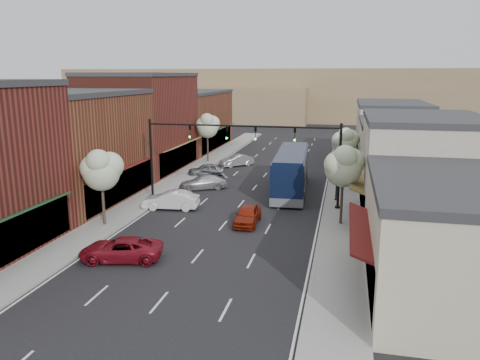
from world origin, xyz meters
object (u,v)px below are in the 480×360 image
Objects in this scene: tree_right_near at (344,165)px; tree_right_far at (345,141)px; lamp_post_far at (341,140)px; parked_car_d at (206,170)px; parked_car_b at (171,200)px; parked_car_a at (121,249)px; red_hatchback at (248,215)px; lamp_post_near at (337,167)px; coach_bus at (291,171)px; signal_mast_right at (310,152)px; parked_car_c at (203,182)px; tree_left_far at (208,125)px; signal_mast_left at (177,148)px; tree_left_near at (101,169)px; parked_car_e at (237,161)px.

tree_right_near is 1.10× the size of tree_right_far.
parked_car_d is (-14.00, -9.70, -2.35)m from lamp_post_far.
lamp_post_far is 26.33m from parked_car_b.
parked_car_a is at bearing -116.19° from tree_right_far.
lamp_post_far is 0.98× the size of parked_car_b.
red_hatchback is (-6.69, -17.16, -3.30)m from tree_right_far.
lamp_post_near reaches higher than coach_bus.
signal_mast_right is at bearing -72.08° from coach_bus.
tree_right_far is (0.00, 16.00, -0.46)m from tree_right_near.
lamp_post_near is at bearing 54.68° from parked_car_c.
tree_left_far reaches higher than coach_bus.
signal_mast_left is 10.93m from coach_bus.
tree_right_far is at bearing 86.69° from lamp_post_near.
tree_left_near is (-13.87, -8.05, -0.40)m from signal_mast_right.
tree_right_far is at bearing -19.87° from tree_left_far.
lamp_post_near is 20.19m from parked_car_a.
coach_bus is 2.78× the size of parked_car_b.
parked_car_c is (-12.50, -15.65, -2.35)m from lamp_post_far.
parked_car_e is at bearing 80.52° from tree_left_near.
tree_right_far is at bearing 142.12° from parked_car_a.
parked_car_c is at bearing -5.09° from parked_car_d.
lamp_post_far reaches higher than coach_bus.
tree_left_near is 18.81m from parked_car_d.
tree_right_near reaches higher than parked_car_b.
lamp_post_near is 1.08× the size of parked_car_e.
tree_right_far is (2.73, 11.95, -0.63)m from signal_mast_right.
lamp_post_far is at bearing 7.30° from tree_left_far.
signal_mast_right is at bearing 132.40° from parked_car_a.
parked_car_e is at bearing 169.82° from parked_car_b.
tree_right_near is at bearing -52.96° from tree_left_far.
red_hatchback is 0.89× the size of parked_car_b.
signal_mast_left reaches higher than parked_car_a.
parked_car_d is (2.05, 18.35, -3.57)m from tree_left_near.
lamp_post_far is (0.00, 17.50, 0.00)m from lamp_post_near.
parked_car_b is (-13.57, -14.72, -3.24)m from tree_right_far.
tree_left_near is 17.94m from coach_bus.
coach_bus reaches higher than parked_car_c.
signal_mast_right is 12.27m from tree_right_far.
signal_mast_left is (-11.24, 0.00, 0.00)m from signal_mast_right.
tree_left_near is 1.18× the size of parked_car_a.
parked_car_d is (-14.55, -1.65, -3.34)m from tree_right_far.
coach_bus is (-4.20, -14.77, -1.02)m from lamp_post_far.
tree_right_near reaches higher than coach_bus.
tree_left_near reaches higher than parked_car_d.
red_hatchback is 7.30m from parked_car_b.
coach_bus is (-4.74, -6.72, -2.01)m from tree_right_far.
signal_mast_left is at bearing -16.01° from parked_car_d.
parked_car_a is 1.07× the size of parked_car_c.
parked_car_a is 23.94m from parked_car_d.
tree_left_near is 13.38m from parked_car_c.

